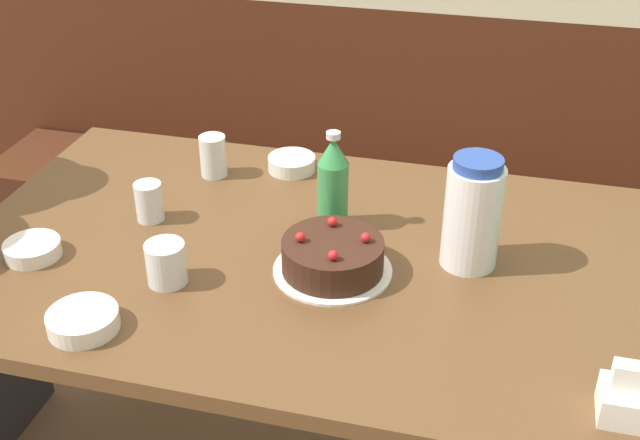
# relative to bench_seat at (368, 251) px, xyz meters

# --- Properties ---
(bench_seat) EXTENTS (2.60, 0.38, 0.43)m
(bench_seat) POSITION_rel_bench_seat_xyz_m (0.00, 0.00, 0.00)
(bench_seat) COLOR #472314
(bench_seat) RESTS_ON ground_plane
(dining_table) EXTENTS (1.44, 0.92, 0.74)m
(dining_table) POSITION_rel_bench_seat_xyz_m (0.00, -0.83, 0.44)
(dining_table) COLOR brown
(dining_table) RESTS_ON ground_plane
(birthday_cake) EXTENTS (0.24, 0.24, 0.09)m
(birthday_cake) POSITION_rel_bench_seat_xyz_m (0.09, -0.89, 0.56)
(birthday_cake) COLOR white
(birthday_cake) RESTS_ON dining_table
(water_pitcher) EXTENTS (0.11, 0.11, 0.24)m
(water_pitcher) POSITION_rel_bench_seat_xyz_m (0.35, -0.79, 0.64)
(water_pitcher) COLOR white
(water_pitcher) RESTS_ON dining_table
(soju_bottle) EXTENTS (0.07, 0.07, 0.22)m
(soju_bottle) POSITION_rel_bench_seat_xyz_m (0.05, -0.71, 0.63)
(soju_bottle) COLOR #388E4C
(soju_bottle) RESTS_ON dining_table
(napkin_holder) EXTENTS (0.11, 0.08, 0.11)m
(napkin_holder) POSITION_rel_bench_seat_xyz_m (0.64, -1.17, 0.57)
(napkin_holder) COLOR white
(napkin_holder) RESTS_ON dining_table
(bowl_soup_white) EXTENTS (0.13, 0.13, 0.04)m
(bowl_soup_white) POSITION_rel_bench_seat_xyz_m (-0.31, -1.18, 0.55)
(bowl_soup_white) COLOR white
(bowl_soup_white) RESTS_ON dining_table
(bowl_side_dish) EXTENTS (0.12, 0.12, 0.03)m
(bowl_side_dish) POSITION_rel_bench_seat_xyz_m (-0.53, -0.99, 0.54)
(bowl_side_dish) COLOR white
(bowl_side_dish) RESTS_ON dining_table
(bowl_sauce_shallow) EXTENTS (0.12, 0.12, 0.04)m
(bowl_sauce_shallow) POSITION_rel_bench_seat_xyz_m (-0.11, -0.48, 0.55)
(bowl_sauce_shallow) COLOR white
(bowl_sauce_shallow) RESTS_ON dining_table
(glass_water_tall) EXTENTS (0.08, 0.08, 0.09)m
(glass_water_tall) POSITION_rel_bench_seat_xyz_m (-0.22, -1.00, 0.57)
(glass_water_tall) COLOR silver
(glass_water_tall) RESTS_ON dining_table
(glass_tumbler_short) EXTENTS (0.06, 0.06, 0.09)m
(glass_tumbler_short) POSITION_rel_bench_seat_xyz_m (-0.35, -0.79, 0.57)
(glass_tumbler_short) COLOR silver
(glass_tumbler_short) RESTS_ON dining_table
(glass_shot_small) EXTENTS (0.06, 0.06, 0.10)m
(glass_shot_small) POSITION_rel_bench_seat_xyz_m (-0.29, -0.55, 0.58)
(glass_shot_small) COLOR silver
(glass_shot_small) RESTS_ON dining_table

